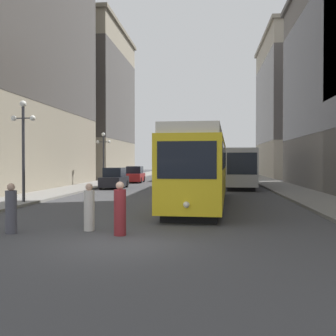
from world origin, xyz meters
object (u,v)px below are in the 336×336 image
at_px(pedestrian_crossing_near, 11,210).
at_px(pedestrian_crossing_far, 89,209).
at_px(transit_bus, 238,166).
at_px(pedestrian_on_sidewalk, 120,210).
at_px(lamp_post_left_far, 103,150).
at_px(streetcar, 201,167).
at_px(parked_car_left_near, 135,175).
at_px(lamp_post_left_near, 23,135).
at_px(parked_car_left_mid, 114,179).

xyz_separation_m(pedestrian_crossing_near, pedestrian_crossing_far, (2.42, 0.78, -0.02)).
bearing_deg(transit_bus, pedestrian_crossing_far, -104.41).
bearing_deg(pedestrian_on_sidewalk, lamp_post_left_far, 115.78).
bearing_deg(streetcar, transit_bus, 81.40).
bearing_deg(lamp_post_left_far, parked_car_left_near, 73.12).
height_order(parked_car_left_near, pedestrian_crossing_near, parked_car_left_near).
height_order(pedestrian_crossing_near, lamp_post_left_near, lamp_post_left_near).
bearing_deg(transit_bus, streetcar, -100.12).
xyz_separation_m(streetcar, pedestrian_crossing_far, (-3.63, -8.60, -1.34)).
bearing_deg(pedestrian_on_sidewalk, parked_car_left_mid, 113.54).
relative_size(parked_car_left_near, pedestrian_crossing_near, 2.74).
height_order(transit_bus, pedestrian_crossing_far, transit_bus).
bearing_deg(parked_car_left_mid, parked_car_left_near, 88.87).
height_order(parked_car_left_mid, lamp_post_left_far, lamp_post_left_far).
xyz_separation_m(parked_car_left_mid, lamp_post_left_near, (-1.90, -13.38, 2.98)).
bearing_deg(streetcar, lamp_post_left_far, 124.25).
bearing_deg(pedestrian_crossing_far, transit_bus, -32.59).
bearing_deg(lamp_post_left_near, pedestrian_crossing_far, -51.75).
bearing_deg(pedestrian_crossing_far, lamp_post_left_far, -2.93).
xyz_separation_m(parked_car_left_near, lamp_post_left_near, (-1.90, -22.99, 2.98)).
xyz_separation_m(streetcar, parked_car_left_near, (-7.86, 22.18, -1.26)).
height_order(parked_car_left_near, lamp_post_left_far, lamp_post_left_far).
relative_size(transit_bus, lamp_post_left_far, 2.46).
height_order(pedestrian_crossing_far, pedestrian_on_sidewalk, pedestrian_on_sidewalk).
bearing_deg(streetcar, lamp_post_left_near, -172.48).
bearing_deg(lamp_post_left_far, lamp_post_left_near, -90.00).
bearing_deg(streetcar, parked_car_left_mid, 124.78).
height_order(parked_car_left_near, lamp_post_left_near, lamp_post_left_near).
height_order(streetcar, pedestrian_crossing_far, streetcar).
height_order(transit_bus, lamp_post_left_far, lamp_post_left_far).
height_order(parked_car_left_mid, pedestrian_crossing_near, parked_car_left_mid).
relative_size(pedestrian_crossing_near, pedestrian_on_sidewalk, 0.96).
xyz_separation_m(streetcar, lamp_post_left_far, (-9.76, 15.92, 1.38)).
bearing_deg(pedestrian_crossing_near, pedestrian_crossing_far, 8.02).
bearing_deg(lamp_post_left_near, streetcar, 4.79).
bearing_deg(lamp_post_left_far, pedestrian_crossing_near, -81.65).
relative_size(streetcar, lamp_post_left_near, 2.64).
bearing_deg(pedestrian_on_sidewalk, parked_car_left_near, 109.36).
distance_m(parked_car_left_mid, pedestrian_on_sidewalk, 22.59).
relative_size(transit_bus, pedestrian_crossing_near, 7.40).
bearing_deg(parked_car_left_mid, lamp_post_left_far, 118.35).
xyz_separation_m(parked_car_left_mid, pedestrian_crossing_near, (1.81, -21.94, -0.07)).
bearing_deg(parked_car_left_near, transit_bus, -33.37).
distance_m(transit_bus, pedestrian_crossing_near, 26.54).
bearing_deg(parked_car_left_near, pedestrian_on_sidewalk, -82.17).
height_order(streetcar, parked_car_left_mid, streetcar).
relative_size(parked_car_left_mid, pedestrian_crossing_far, 2.75).
distance_m(lamp_post_left_near, lamp_post_left_far, 16.74).
height_order(pedestrian_on_sidewalk, lamp_post_left_far, lamp_post_left_far).
bearing_deg(pedestrian_crossing_near, parked_car_left_mid, 84.86).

